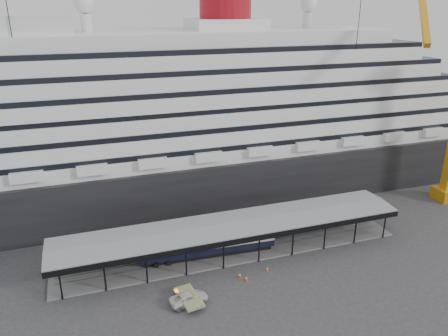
{
  "coord_description": "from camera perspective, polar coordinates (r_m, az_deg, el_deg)",
  "views": [
    {
      "loc": [
        -20.99,
        -52.67,
        37.71
      ],
      "look_at": [
        -0.41,
        8.0,
        13.45
      ],
      "focal_mm": 35.0,
      "sensor_mm": 36.0,
      "label": 1
    }
  ],
  "objects": [
    {
      "name": "pullman_carriage",
      "position": [
        69.63,
        -2.09,
        -9.6
      ],
      "size": [
        21.46,
        4.04,
        20.95
      ],
      "rotation": [
        0.0,
        0.0,
        -0.06
      ],
      "color": "black",
      "rests_on": "ground"
    },
    {
      "name": "traffic_cone_mid",
      "position": [
        65.75,
        2.06,
        -13.83
      ],
      "size": [
        0.52,
        0.52,
        0.83
      ],
      "rotation": [
        0.0,
        0.0,
        -0.24
      ],
      "color": "red",
      "rests_on": "ground"
    },
    {
      "name": "platform_canopy",
      "position": [
        70.82,
        1.11,
        -9.2
      ],
      "size": [
        56.0,
        9.18,
        5.3
      ],
      "color": "slate",
      "rests_on": "ground"
    },
    {
      "name": "traffic_cone_left",
      "position": [
        65.1,
        2.95,
        -14.25
      ],
      "size": [
        0.55,
        0.55,
        0.81
      ],
      "rotation": [
        0.0,
        0.0,
        0.39
      ],
      "color": "red",
      "rests_on": "ground"
    },
    {
      "name": "cruise_ship",
      "position": [
        89.36,
        -4.72,
        8.16
      ],
      "size": [
        130.0,
        30.0,
        43.9
      ],
      "color": "black",
      "rests_on": "ground"
    },
    {
      "name": "port_truck",
      "position": [
        61.05,
        -4.59,
        -16.62
      ],
      "size": [
        5.49,
        3.1,
        1.45
      ],
      "primitive_type": "imported",
      "rotation": [
        0.0,
        0.0,
        1.71
      ],
      "color": "silver",
      "rests_on": "ground"
    },
    {
      "name": "traffic_cone_right",
      "position": [
        67.57,
        5.69,
        -12.96
      ],
      "size": [
        0.36,
        0.36,
        0.66
      ],
      "rotation": [
        0.0,
        0.0,
        -0.07
      ],
      "color": "#E9560C",
      "rests_on": "ground"
    },
    {
      "name": "ground",
      "position": [
        68.09,
        2.55,
        -12.91
      ],
      "size": [
        200.0,
        200.0,
        0.0
      ],
      "primitive_type": "plane",
      "color": "#313134",
      "rests_on": "ground"
    }
  ]
}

